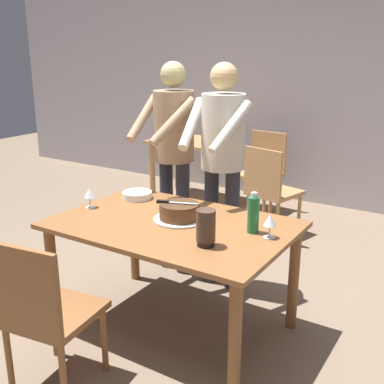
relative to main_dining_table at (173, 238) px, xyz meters
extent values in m
plane|color=#7A6651|center=(0.00, 0.00, -0.64)|extent=(14.00, 14.00, 0.00)
cube|color=#ADA8B2|center=(0.00, 3.22, 0.71)|extent=(10.00, 0.12, 2.70)
cube|color=brown|center=(0.00, 0.00, 0.09)|extent=(1.49, 1.00, 0.03)
cylinder|color=brown|center=(-0.67, -0.42, -0.28)|extent=(0.07, 0.07, 0.72)
cylinder|color=brown|center=(0.67, -0.42, -0.28)|extent=(0.07, 0.07, 0.72)
cylinder|color=brown|center=(-0.67, 0.42, -0.28)|extent=(0.07, 0.07, 0.72)
cylinder|color=brown|center=(0.67, 0.42, -0.28)|extent=(0.07, 0.07, 0.72)
cylinder|color=silver|center=(0.01, 0.07, 0.11)|extent=(0.34, 0.34, 0.01)
cylinder|color=brown|center=(0.01, 0.07, 0.16)|extent=(0.26, 0.26, 0.09)
cylinder|color=#432A18|center=(0.01, 0.07, 0.21)|extent=(0.25, 0.25, 0.01)
cube|color=silver|center=(0.03, 0.07, 0.22)|extent=(0.19, 0.09, 0.00)
cube|color=black|center=(-0.09, 0.03, 0.22)|extent=(0.08, 0.05, 0.02)
cylinder|color=white|center=(-0.51, 0.29, 0.11)|extent=(0.22, 0.22, 0.01)
cylinder|color=white|center=(-0.51, 0.29, 0.12)|extent=(0.22, 0.22, 0.01)
cylinder|color=white|center=(-0.51, 0.29, 0.13)|extent=(0.22, 0.22, 0.01)
cylinder|color=white|center=(-0.51, 0.29, 0.14)|extent=(0.22, 0.22, 0.01)
cylinder|color=white|center=(-0.51, 0.29, 0.15)|extent=(0.22, 0.22, 0.01)
cylinder|color=silver|center=(0.62, 0.10, 0.11)|extent=(0.07, 0.07, 0.00)
cylinder|color=silver|center=(0.62, 0.10, 0.14)|extent=(0.01, 0.01, 0.07)
cone|color=silver|center=(0.62, 0.10, 0.21)|extent=(0.08, 0.08, 0.07)
cylinder|color=silver|center=(-0.66, -0.06, 0.11)|extent=(0.07, 0.07, 0.00)
cylinder|color=silver|center=(-0.66, -0.06, 0.14)|extent=(0.01, 0.01, 0.07)
cone|color=silver|center=(-0.66, -0.06, 0.21)|extent=(0.08, 0.08, 0.07)
cylinder|color=#1E6B38|center=(0.50, 0.12, 0.22)|extent=(0.07, 0.07, 0.22)
cylinder|color=silver|center=(0.50, 0.12, 0.34)|extent=(0.04, 0.04, 0.03)
cylinder|color=black|center=(0.36, -0.20, 0.12)|extent=(0.10, 0.10, 0.03)
cylinder|color=#3F2D23|center=(0.36, -0.20, 0.23)|extent=(0.11, 0.11, 0.18)
cylinder|color=#2D2D38|center=(0.05, 0.72, -0.17)|extent=(0.11, 0.11, 0.95)
cylinder|color=#2D2D38|center=(-0.13, 0.72, -0.17)|extent=(0.11, 0.11, 0.95)
cylinder|color=beige|center=(-0.04, 0.72, 0.58)|extent=(0.32, 0.32, 0.55)
sphere|color=tan|center=(-0.04, 0.72, 0.98)|extent=(0.20, 0.20, 0.20)
cylinder|color=beige|center=(0.12, 0.54, 0.65)|extent=(0.15, 0.42, 0.34)
cylinder|color=beige|center=(-0.19, 0.54, 0.65)|extent=(0.16, 0.42, 0.34)
cylinder|color=#2D2D38|center=(-0.41, 0.74, -0.17)|extent=(0.11, 0.11, 0.95)
cylinder|color=#2D2D38|center=(-0.58, 0.76, -0.17)|extent=(0.11, 0.11, 0.95)
cylinder|color=#997A5B|center=(-0.50, 0.75, 0.58)|extent=(0.32, 0.32, 0.55)
sphere|color=tan|center=(-0.50, 0.75, 0.98)|extent=(0.20, 0.20, 0.20)
cylinder|color=#997A5B|center=(-0.36, 0.55, 0.65)|extent=(0.20, 0.41, 0.34)
cylinder|color=#997A5B|center=(-0.67, 0.59, 0.65)|extent=(0.10, 0.42, 0.34)
cube|color=brown|center=(-0.23, -0.80, -0.21)|extent=(0.50, 0.50, 0.04)
cylinder|color=brown|center=(-0.44, -0.64, -0.44)|extent=(0.04, 0.04, 0.41)
cylinder|color=brown|center=(-0.08, -0.59, -0.44)|extent=(0.04, 0.04, 0.41)
cylinder|color=brown|center=(-0.39, -1.00, -0.44)|extent=(0.04, 0.04, 0.41)
cylinder|color=brown|center=(-0.03, -0.95, -0.44)|extent=(0.04, 0.04, 0.41)
cube|color=brown|center=(-0.21, -1.00, 0.03)|extent=(0.44, 0.09, 0.45)
cube|color=tan|center=(-1.42, 2.52, 0.08)|extent=(1.00, 0.70, 0.03)
cylinder|color=tan|center=(-1.85, 2.24, -0.29)|extent=(0.07, 0.07, 0.71)
cylinder|color=tan|center=(-1.00, 2.24, -0.29)|extent=(0.07, 0.07, 0.71)
cylinder|color=tan|center=(-1.85, 2.79, -0.29)|extent=(0.07, 0.07, 0.71)
cylinder|color=tan|center=(-1.00, 2.79, -0.29)|extent=(0.07, 0.07, 0.71)
cube|color=tan|center=(-0.53, 2.50, -0.21)|extent=(0.48, 0.48, 0.04)
cylinder|color=tan|center=(-0.37, 2.31, -0.44)|extent=(0.04, 0.04, 0.41)
cylinder|color=tan|center=(-0.73, 2.34, -0.44)|extent=(0.04, 0.04, 0.41)
cylinder|color=tan|center=(-0.34, 2.67, -0.44)|extent=(0.04, 0.04, 0.41)
cylinder|color=tan|center=(-0.70, 2.70, -0.44)|extent=(0.04, 0.04, 0.41)
cube|color=tan|center=(-0.52, 2.71, 0.03)|extent=(0.44, 0.07, 0.45)
cube|color=tan|center=(-0.11, 1.97, -0.21)|extent=(0.54, 0.54, 0.04)
cylinder|color=tan|center=(-0.24, 2.19, -0.44)|extent=(0.04, 0.04, 0.41)
cylinder|color=tan|center=(0.11, 2.10, -0.44)|extent=(0.04, 0.04, 0.41)
cylinder|color=tan|center=(-0.34, 1.84, -0.44)|extent=(0.04, 0.04, 0.41)
cylinder|color=tan|center=(0.02, 1.75, -0.44)|extent=(0.04, 0.04, 0.41)
cube|color=tan|center=(-0.17, 1.77, 0.03)|extent=(0.43, 0.14, 0.45)
camera|label=1|loc=(1.61, -2.34, 1.16)|focal=44.64mm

